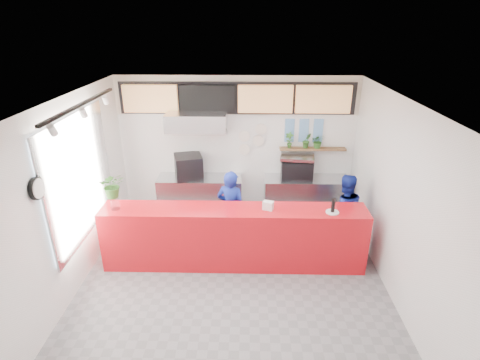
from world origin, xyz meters
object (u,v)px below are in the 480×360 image
at_px(panini_oven, 189,167).
at_px(espresso_machine, 297,169).
at_px(service_counter, 234,237).
at_px(staff_right, 343,212).
at_px(staff_center, 231,209).
at_px(pepper_mill, 333,205).

distance_m(panini_oven, espresso_machine, 2.29).
bearing_deg(service_counter, panini_oven, 119.69).
height_order(panini_oven, staff_right, staff_right).
distance_m(panini_oven, staff_right, 3.29).
bearing_deg(panini_oven, espresso_machine, -15.37).
distance_m(service_counter, espresso_machine, 2.27).
height_order(staff_center, staff_right, staff_center).
distance_m(staff_center, pepper_mill, 1.90).
relative_size(panini_oven, espresso_machine, 0.85).
xyz_separation_m(service_counter, staff_right, (2.01, 0.62, 0.19)).
relative_size(espresso_machine, staff_center, 0.42).
relative_size(staff_center, pepper_mill, 6.27).
xyz_separation_m(staff_center, pepper_mill, (1.70, -0.70, 0.47)).
xyz_separation_m(espresso_machine, staff_center, (-1.34, -1.19, -0.34)).
relative_size(panini_oven, staff_center, 0.36).
distance_m(espresso_machine, staff_center, 1.83).
height_order(panini_oven, espresso_machine, panini_oven).
distance_m(service_counter, staff_center, 0.65).
xyz_separation_m(espresso_machine, staff_right, (0.75, -1.18, -0.37)).
height_order(espresso_machine, pepper_mill, pepper_mill).
distance_m(espresso_machine, pepper_mill, 1.93).
relative_size(panini_oven, staff_right, 0.37).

